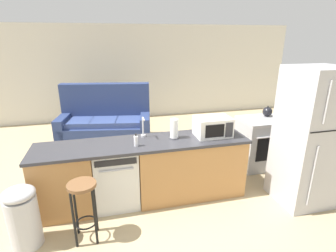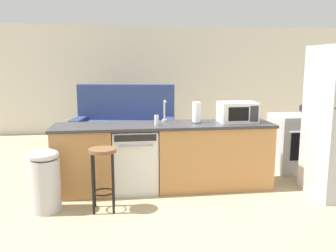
% 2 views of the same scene
% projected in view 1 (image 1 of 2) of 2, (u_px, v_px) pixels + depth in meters
% --- Properties ---
extents(ground_plane, '(24.00, 24.00, 0.00)m').
position_uv_depth(ground_plane, '(135.00, 200.00, 3.85)').
color(ground_plane, tan).
extents(wall_back, '(10.00, 0.06, 2.60)m').
position_uv_depth(wall_back, '(125.00, 73.00, 7.35)').
color(wall_back, silver).
rests_on(wall_back, ground_plane).
extents(kitchen_counter, '(2.94, 0.66, 0.90)m').
position_uv_depth(kitchen_counter, '(151.00, 172.00, 3.77)').
color(kitchen_counter, '#B77F47').
rests_on(kitchen_counter, ground_plane).
extents(dishwasher, '(0.58, 0.61, 0.84)m').
position_uv_depth(dishwasher, '(116.00, 176.00, 3.65)').
color(dishwasher, silver).
rests_on(dishwasher, ground_plane).
extents(stove_range, '(0.76, 0.68, 0.90)m').
position_uv_depth(stove_range, '(260.00, 143.00, 4.74)').
color(stove_range, '#A8AAB2').
rests_on(stove_range, ground_plane).
extents(refrigerator, '(0.72, 0.73, 1.92)m').
position_uv_depth(refrigerator, '(309.00, 138.00, 3.57)').
color(refrigerator, '#B7B7BC').
rests_on(refrigerator, ground_plane).
extents(microwave, '(0.50, 0.37, 0.28)m').
position_uv_depth(microwave, '(213.00, 127.00, 3.78)').
color(microwave, white).
rests_on(microwave, kitchen_counter).
extents(sink_faucet, '(0.07, 0.18, 0.30)m').
position_uv_depth(sink_faucet, '(143.00, 128.00, 3.73)').
color(sink_faucet, silver).
rests_on(sink_faucet, kitchen_counter).
extents(paper_towel_roll, '(0.14, 0.14, 0.28)m').
position_uv_depth(paper_towel_roll, '(174.00, 129.00, 3.69)').
color(paper_towel_roll, '#4C4C51').
rests_on(paper_towel_roll, kitchen_counter).
extents(soap_bottle, '(0.06, 0.06, 0.18)m').
position_uv_depth(soap_bottle, '(136.00, 141.00, 3.44)').
color(soap_bottle, silver).
rests_on(soap_bottle, kitchen_counter).
extents(kettle, '(0.21, 0.17, 0.19)m').
position_uv_depth(kettle, '(267.00, 112.00, 4.73)').
color(kettle, black).
rests_on(kettle, stove_range).
extents(bar_stool, '(0.32, 0.32, 0.74)m').
position_uv_depth(bar_stool, '(83.00, 199.00, 2.94)').
color(bar_stool, brown).
rests_on(bar_stool, ground_plane).
extents(trash_bin, '(0.35, 0.35, 0.74)m').
position_uv_depth(trash_bin, '(23.00, 217.00, 2.90)').
color(trash_bin, '#B7B7BC').
rests_on(trash_bin, ground_plane).
extents(couch, '(2.13, 1.25, 1.27)m').
position_uv_depth(couch, '(106.00, 123.00, 5.99)').
color(couch, navy).
rests_on(couch, ground_plane).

